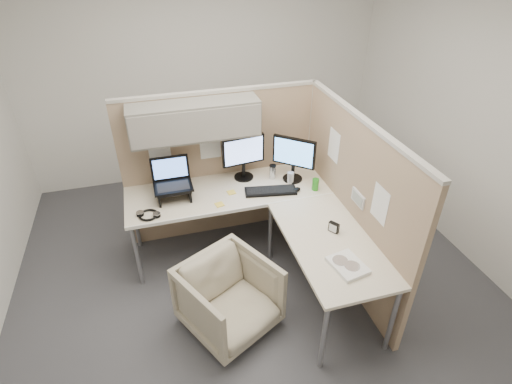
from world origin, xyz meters
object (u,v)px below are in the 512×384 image
object	(u,v)px
office_chair	(229,295)
keyboard	(271,191)
monitor_left	(243,154)
desk	(262,213)

from	to	relation	value
office_chair	keyboard	bearing A→B (deg)	26.16
monitor_left	keyboard	bearing A→B (deg)	-68.25
keyboard	office_chair	bearing A→B (deg)	-116.60
desk	office_chair	xyz separation A→B (m)	(-0.46, -0.58, -0.33)
keyboard	monitor_left	bearing A→B (deg)	128.34
desk	monitor_left	bearing A→B (deg)	91.90
office_chair	monitor_left	xyz separation A→B (m)	(0.44, 1.18, 0.65)
office_chair	keyboard	world-z (taller)	keyboard
desk	monitor_left	world-z (taller)	monitor_left
desk	keyboard	size ratio (longest dim) A/B	3.98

